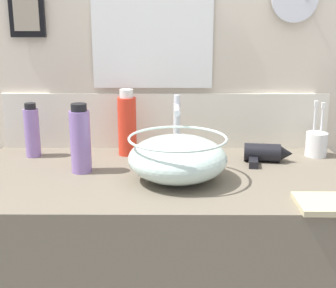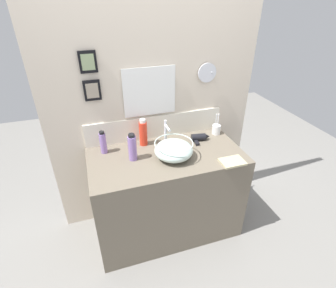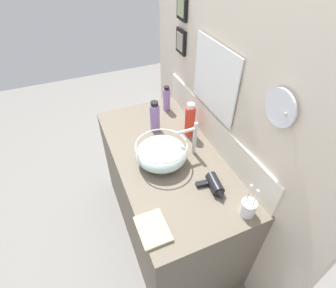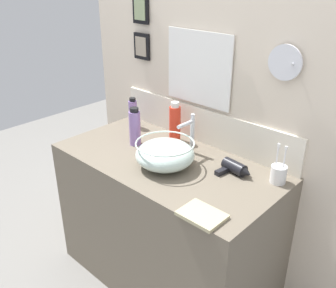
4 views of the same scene
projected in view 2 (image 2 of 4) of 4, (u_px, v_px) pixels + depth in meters
name	position (u px, v px, depth m)	size (l,w,h in m)	color
ground_plane	(167.00, 226.00, 2.54)	(6.00, 6.00, 0.00)	gray
vanity_counter	(167.00, 193.00, 2.33)	(1.25, 0.64, 0.82)	#6B6051
back_panel	(154.00, 93.00, 2.19)	(1.82, 0.10, 2.46)	beige
glass_bowl_sink	(174.00, 150.00, 2.05)	(0.30, 0.30, 0.14)	silver
faucet	(166.00, 131.00, 2.18)	(0.02, 0.13, 0.23)	silver
hair_drier	(200.00, 137.00, 2.31)	(0.17, 0.13, 0.06)	black
toothbrush_cup	(216.00, 129.00, 2.41)	(0.08, 0.08, 0.20)	white
shampoo_bottle	(103.00, 143.00, 2.10)	(0.05, 0.05, 0.19)	#8C6BB2
soap_dispenser	(143.00, 133.00, 2.20)	(0.07, 0.07, 0.24)	red
lotion_bottle	(132.00, 148.00, 2.01)	(0.07, 0.07, 0.22)	#8C6BB2
hand_towel	(232.00, 162.00, 2.02)	(0.19, 0.14, 0.02)	tan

